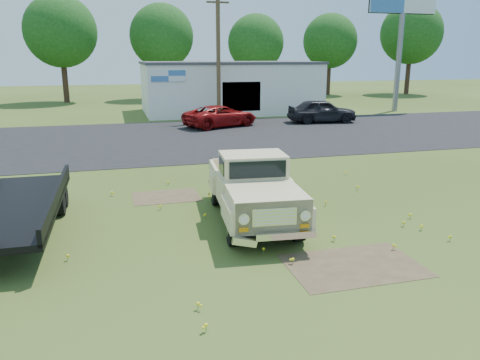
% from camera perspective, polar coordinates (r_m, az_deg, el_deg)
% --- Properties ---
extents(ground, '(140.00, 140.00, 0.00)m').
position_cam_1_polar(ground, '(13.06, 1.53, -5.71)').
color(ground, '#344817').
rests_on(ground, ground).
extents(asphalt_lot, '(90.00, 14.00, 0.02)m').
position_cam_1_polar(asphalt_lot, '(27.33, -7.55, 5.08)').
color(asphalt_lot, black).
rests_on(asphalt_lot, ground).
extents(dirt_patch_a, '(3.00, 2.00, 0.01)m').
position_cam_1_polar(dirt_patch_a, '(11.06, 13.71, -10.12)').
color(dirt_patch_a, brown).
rests_on(dirt_patch_a, ground).
extents(dirt_patch_b, '(2.20, 1.60, 0.01)m').
position_cam_1_polar(dirt_patch_b, '(15.96, -9.01, -2.03)').
color(dirt_patch_b, brown).
rests_on(dirt_patch_b, ground).
extents(commercial_building, '(14.20, 8.20, 4.15)m').
position_cam_1_polar(commercial_building, '(39.93, -1.35, 11.30)').
color(commercial_building, white).
rests_on(commercial_building, ground).
extents(billboard, '(6.10, 0.45, 11.05)m').
position_cam_1_polar(billboard, '(42.98, 19.24, 19.37)').
color(billboard, slate).
rests_on(billboard, ground).
extents(utility_pole_mid, '(1.60, 0.30, 9.00)m').
position_cam_1_polar(utility_pole_mid, '(34.54, -2.66, 14.89)').
color(utility_pole_mid, '#42331F').
rests_on(utility_pole_mid, ground).
extents(treeline_c, '(7.04, 7.04, 10.47)m').
position_cam_1_polar(treeline_c, '(51.45, -21.04, 16.55)').
color(treeline_c, '#3A251A').
rests_on(treeline_c, ground).
extents(treeline_d, '(6.72, 6.72, 10.00)m').
position_cam_1_polar(treeline_d, '(52.54, -9.52, 16.90)').
color(treeline_d, '#3A251A').
rests_on(treeline_d, ground).
extents(treeline_e, '(6.08, 6.08, 9.04)m').
position_cam_1_polar(treeline_e, '(53.05, 1.95, 16.38)').
color(treeline_e, '#3A251A').
rests_on(treeline_e, ground).
extents(treeline_f, '(6.40, 6.40, 9.52)m').
position_cam_1_polar(treeline_f, '(59.04, 10.91, 16.29)').
color(treeline_f, '#3A251A').
rests_on(treeline_f, ground).
extents(treeline_g, '(7.36, 7.36, 10.95)m').
position_cam_1_polar(treeline_g, '(62.79, 20.17, 16.45)').
color(treeline_g, '#3A251A').
rests_on(treeline_g, ground).
extents(vintage_pickup_truck, '(2.61, 5.63, 1.98)m').
position_cam_1_polar(vintage_pickup_truck, '(13.23, 1.56, -0.92)').
color(vintage_pickup_truck, '#CAB387').
rests_on(vintage_pickup_truck, ground).
extents(flatbed_trailer, '(2.31, 6.75, 1.84)m').
position_cam_1_polar(flatbed_trailer, '(13.52, -25.93, -2.43)').
color(flatbed_trailer, black).
rests_on(flatbed_trailer, ground).
extents(red_pickup, '(5.58, 4.07, 1.41)m').
position_cam_1_polar(red_pickup, '(31.47, -2.38, 7.78)').
color(red_pickup, maroon).
rests_on(red_pickup, ground).
extents(dark_sedan, '(4.97, 2.45, 1.63)m').
position_cam_1_polar(dark_sedan, '(34.00, 9.96, 8.29)').
color(dark_sedan, black).
rests_on(dark_sedan, ground).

